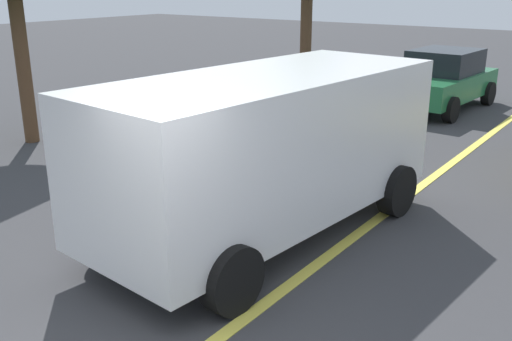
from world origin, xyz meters
name	(u,v)px	position (x,y,z in m)	size (l,w,h in m)	color
lane_marking_centre	(325,259)	(3.00, 0.00, 0.01)	(28.00, 0.16, 0.01)	#E0D14C
white_van	(267,145)	(3.21, 1.04, 1.27)	(5.36, 2.64, 2.20)	white
car_green_far_lane	(442,79)	(12.62, 1.90, 0.79)	(4.06, 2.13, 1.56)	#236B3D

